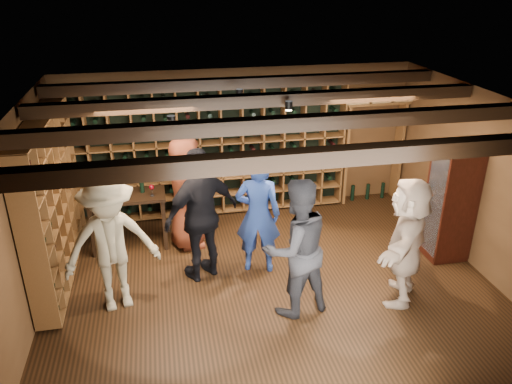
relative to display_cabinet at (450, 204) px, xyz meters
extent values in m
plane|color=black|center=(-2.71, -0.20, -0.86)|extent=(6.00, 6.00, 0.00)
plane|color=brown|center=(-2.71, 2.30, 0.39)|extent=(6.00, 0.00, 6.00)
plane|color=brown|center=(-2.71, -2.70, 0.39)|extent=(6.00, 0.00, 6.00)
plane|color=brown|center=(-5.71, -0.20, 0.39)|extent=(0.00, 5.00, 5.00)
plane|color=brown|center=(0.29, -0.20, 0.39)|extent=(0.00, 5.00, 5.00)
plane|color=black|center=(-2.71, -0.20, 1.64)|extent=(6.00, 6.00, 0.00)
cube|color=black|center=(-2.71, -1.80, 1.56)|extent=(5.90, 0.18, 0.16)
cube|color=black|center=(-2.71, -0.70, 1.56)|extent=(5.90, 0.18, 0.16)
cube|color=black|center=(-2.71, 0.40, 1.56)|extent=(5.90, 0.18, 0.16)
cube|color=black|center=(-2.71, 1.50, 1.56)|extent=(5.90, 0.18, 0.16)
cylinder|color=black|center=(-3.91, -0.20, 1.53)|extent=(0.10, 0.10, 0.10)
cylinder|color=black|center=(-2.41, 0.20, 1.53)|extent=(0.10, 0.10, 0.10)
cylinder|color=black|center=(-1.31, -0.50, 1.53)|extent=(0.10, 0.10, 0.10)
cylinder|color=black|center=(-2.91, 1.00, 1.53)|extent=(0.10, 0.10, 0.10)
cube|color=brown|center=(-3.24, 2.13, 0.29)|extent=(4.65, 0.30, 2.20)
cube|color=black|center=(-3.24, 2.13, 0.29)|extent=(4.56, 0.02, 2.16)
cube|color=brown|center=(-5.54, 0.62, 0.29)|extent=(0.30, 2.65, 2.20)
cube|color=black|center=(-5.54, 0.62, 0.29)|extent=(0.29, 0.02, 2.16)
cube|color=brown|center=(-0.31, 2.12, 0.99)|extent=(1.15, 0.32, 0.04)
cube|color=brown|center=(0.21, 2.12, 0.07)|extent=(0.05, 0.28, 1.85)
cube|color=brown|center=(-0.83, 2.12, 0.07)|extent=(0.05, 0.28, 1.85)
cube|color=tan|center=(-0.71, 2.12, 1.11)|extent=(0.40, 0.30, 0.20)
cube|color=tan|center=(-0.26, 2.12, 1.11)|extent=(0.40, 0.30, 0.20)
cube|color=tan|center=(0.09, 2.12, 1.11)|extent=(0.40, 0.30, 0.20)
cube|color=#33100A|center=(0.01, 0.00, -0.81)|extent=(0.55, 0.50, 0.10)
cube|color=#33100A|center=(0.01, 0.00, 0.04)|extent=(0.55, 0.50, 1.70)
cube|color=white|center=(-0.25, 0.00, 0.04)|extent=(0.01, 0.46, 1.60)
cube|color=#33100A|center=(0.01, 0.00, 0.04)|extent=(0.50, 0.44, 0.02)
sphere|color=#59260C|center=(-0.01, 0.00, 0.14)|extent=(0.18, 0.18, 0.18)
imported|color=navy|center=(-2.81, 0.19, 0.01)|extent=(0.71, 0.56, 1.73)
imported|color=black|center=(-2.55, -0.83, 0.04)|extent=(1.01, 0.87, 1.80)
imported|color=maroon|center=(-3.74, 1.09, 0.02)|extent=(0.60, 0.88, 1.76)
imported|color=black|center=(-3.59, 0.17, 0.09)|extent=(1.20, 0.92, 1.90)
imported|color=gray|center=(-4.75, -0.31, 0.05)|extent=(1.29, 0.92, 1.81)
imported|color=tan|center=(-1.12, -0.85, -0.01)|extent=(1.29, 1.59, 1.70)
cube|color=black|center=(-4.63, 1.23, -0.01)|extent=(1.16, 0.59, 0.05)
cube|color=black|center=(-5.16, 0.98, -0.44)|extent=(0.06, 0.06, 0.83)
cube|color=black|center=(-4.10, 0.99, -0.44)|extent=(0.06, 0.06, 0.83)
cube|color=black|center=(-5.16, 1.46, -0.44)|extent=(0.06, 0.06, 0.83)
cube|color=black|center=(-4.10, 1.47, -0.44)|extent=(0.06, 0.06, 0.83)
cylinder|color=black|center=(-4.92, 1.27, 0.15)|extent=(0.07, 0.07, 0.28)
cylinder|color=black|center=(-4.68, 1.27, 0.15)|extent=(0.07, 0.07, 0.28)
cylinder|color=black|center=(-4.39, 1.28, 0.15)|extent=(0.07, 0.07, 0.28)
camera|label=1|loc=(-4.05, -5.85, 3.13)|focal=35.00mm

